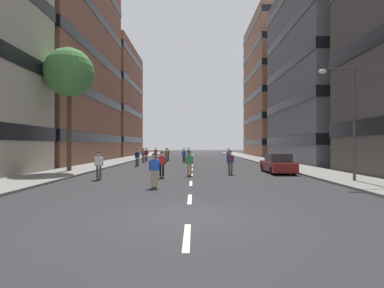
# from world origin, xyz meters

# --- Properties ---
(ground_plane) EXTENTS (179.54, 179.54, 0.00)m
(ground_plane) POSITION_xyz_m (0.00, 29.92, 0.00)
(ground_plane) COLOR #28282B
(sidewalk_left) EXTENTS (3.77, 82.29, 0.14)m
(sidewalk_left) POSITION_xyz_m (-9.74, 33.66, 0.07)
(sidewalk_left) COLOR gray
(sidewalk_left) RESTS_ON ground_plane
(sidewalk_right) EXTENTS (3.77, 82.29, 0.14)m
(sidewalk_right) POSITION_xyz_m (9.74, 33.66, 0.07)
(sidewalk_right) COLOR gray
(sidewalk_right) RESTS_ON ground_plane
(lane_markings) EXTENTS (0.16, 67.20, 0.01)m
(lane_markings) POSITION_xyz_m (0.00, 30.50, 0.00)
(lane_markings) COLOR silver
(lane_markings) RESTS_ON ground_plane
(building_left_mid) EXTENTS (13.89, 22.53, 35.44)m
(building_left_mid) POSITION_xyz_m (-18.51, 28.67, 17.81)
(building_left_mid) COLOR brown
(building_left_mid) RESTS_ON ground_plane
(building_left_far) EXTENTS (13.89, 19.39, 21.49)m
(building_left_far) POSITION_xyz_m (-18.51, 51.25, 10.84)
(building_left_far) COLOR brown
(building_left_far) RESTS_ON ground_plane
(building_right_mid) EXTENTS (13.89, 18.89, 22.69)m
(building_right_mid) POSITION_xyz_m (18.51, 28.67, 11.44)
(building_right_mid) COLOR slate
(building_right_mid) RESTS_ON ground_plane
(building_right_far) EXTENTS (13.89, 19.03, 27.05)m
(building_right_far) POSITION_xyz_m (18.51, 51.25, 13.61)
(building_right_far) COLOR #9E6B51
(building_right_far) RESTS_ON ground_plane
(parked_car_near) EXTENTS (1.82, 4.40, 1.52)m
(parked_car_near) POSITION_xyz_m (6.65, 14.30, 0.70)
(parked_car_near) COLOR maroon
(parked_car_near) RESTS_ON ground_plane
(street_tree_near) EXTENTS (3.85, 3.85, 9.73)m
(street_tree_near) POSITION_xyz_m (-9.74, 14.87, 7.87)
(street_tree_near) COLOR #4C3823
(street_tree_near) RESTS_ON sidewalk_left
(streetlamp_right) EXTENTS (2.13, 0.30, 6.50)m
(streetlamp_right) POSITION_xyz_m (8.99, 8.25, 4.14)
(streetlamp_right) COLOR #3F3F44
(streetlamp_right) RESTS_ON sidewalk_right
(skater_0) EXTENTS (0.56, 0.92, 1.78)m
(skater_0) POSITION_xyz_m (-3.37, 29.53, 1.02)
(skater_0) COLOR brown
(skater_0) RESTS_ON ground_plane
(skater_1) EXTENTS (0.57, 0.92, 1.78)m
(skater_1) POSITION_xyz_m (-6.18, 31.34, 1.02)
(skater_1) COLOR brown
(skater_1) RESTS_ON ground_plane
(skater_2) EXTENTS (0.57, 0.92, 1.78)m
(skater_2) POSITION_xyz_m (-5.77, 9.75, 0.98)
(skater_2) COLOR brown
(skater_2) RESTS_ON ground_plane
(skater_3) EXTENTS (0.53, 0.90, 1.78)m
(skater_3) POSITION_xyz_m (2.85, 13.10, 1.02)
(skater_3) COLOR brown
(skater_3) RESTS_ON ground_plane
(skater_4) EXTENTS (0.55, 0.92, 1.78)m
(skater_4) POSITION_xyz_m (-0.14, 12.01, 0.98)
(skater_4) COLOR brown
(skater_4) RESTS_ON ground_plane
(skater_5) EXTENTS (0.54, 0.91, 1.78)m
(skater_5) POSITION_xyz_m (-5.58, 21.55, 1.02)
(skater_5) COLOR brown
(skater_5) RESTS_ON ground_plane
(skater_6) EXTENTS (0.57, 0.92, 1.78)m
(skater_6) POSITION_xyz_m (-3.44, 32.96, 1.02)
(skater_6) COLOR brown
(skater_6) RESTS_ON ground_plane
(skater_7) EXTENTS (0.57, 0.92, 1.78)m
(skater_7) POSITION_xyz_m (-6.14, 28.65, 1.02)
(skater_7) COLOR brown
(skater_7) RESTS_ON ground_plane
(skater_8) EXTENTS (0.55, 0.92, 1.78)m
(skater_8) POSITION_xyz_m (-1.84, 6.18, 0.98)
(skater_8) COLOR brown
(skater_8) RESTS_ON ground_plane
(skater_9) EXTENTS (0.54, 0.91, 1.78)m
(skater_9) POSITION_xyz_m (-5.83, 38.72, 0.98)
(skater_9) COLOR brown
(skater_9) RESTS_ON ground_plane
(skater_10) EXTENTS (0.56, 0.92, 1.78)m
(skater_10) POSITION_xyz_m (-0.62, 38.70, 1.02)
(skater_10) COLOR brown
(skater_10) RESTS_ON ground_plane
(skater_11) EXTENTS (0.55, 0.92, 1.78)m
(skater_11) POSITION_xyz_m (4.10, 25.15, 1.02)
(skater_11) COLOR brown
(skater_11) RESTS_ON ground_plane
(skater_12) EXTENTS (0.53, 0.90, 1.78)m
(skater_12) POSITION_xyz_m (-1.05, 28.34, 0.98)
(skater_12) COLOR brown
(skater_12) RESTS_ON ground_plane
(skater_13) EXTENTS (0.55, 0.92, 1.78)m
(skater_13) POSITION_xyz_m (-1.96, 10.90, 0.98)
(skater_13) COLOR brown
(skater_13) RESTS_ON ground_plane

